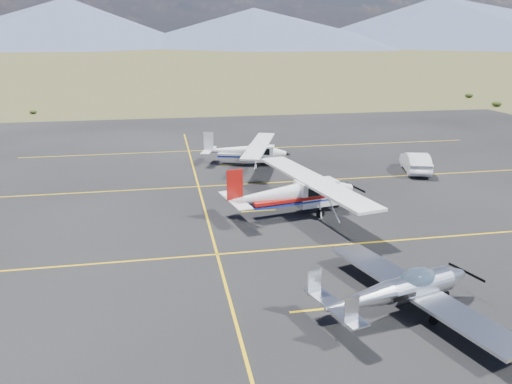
{
  "coord_description": "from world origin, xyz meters",
  "views": [
    {
      "loc": [
        -8.13,
        -18.86,
        9.5
      ],
      "look_at": [
        -3.42,
        6.08,
        1.6
      ],
      "focal_mm": 35.0,
      "sensor_mm": 36.0,
      "label": 1
    }
  ],
  "objects_px": {
    "aircraft_cessna": "(295,192)",
    "aircraft_plain": "(246,151)",
    "aircraft_low_wing": "(403,290)",
    "sedan": "(416,162)"
  },
  "relations": [
    {
      "from": "aircraft_cessna",
      "to": "aircraft_plain",
      "type": "distance_m",
      "value": 11.69
    },
    {
      "from": "aircraft_plain",
      "to": "aircraft_cessna",
      "type": "bearing_deg",
      "value": -67.66
    },
    {
      "from": "aircraft_low_wing",
      "to": "sedan",
      "type": "relative_size",
      "value": 1.95
    },
    {
      "from": "aircraft_low_wing",
      "to": "sedan",
      "type": "bearing_deg",
      "value": 45.5
    },
    {
      "from": "aircraft_cessna",
      "to": "sedan",
      "type": "distance_m",
      "value": 13.21
    },
    {
      "from": "aircraft_cessna",
      "to": "aircraft_plain",
      "type": "xyz_separation_m",
      "value": [
        -0.74,
        11.66,
        -0.19
      ]
    },
    {
      "from": "aircraft_low_wing",
      "to": "sedan",
      "type": "distance_m",
      "value": 20.63
    },
    {
      "from": "aircraft_plain",
      "to": "sedan",
      "type": "height_order",
      "value": "aircraft_plain"
    },
    {
      "from": "aircraft_cessna",
      "to": "aircraft_plain",
      "type": "bearing_deg",
      "value": 82.1
    },
    {
      "from": "aircraft_low_wing",
      "to": "aircraft_plain",
      "type": "bearing_deg",
      "value": 79.09
    }
  ]
}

